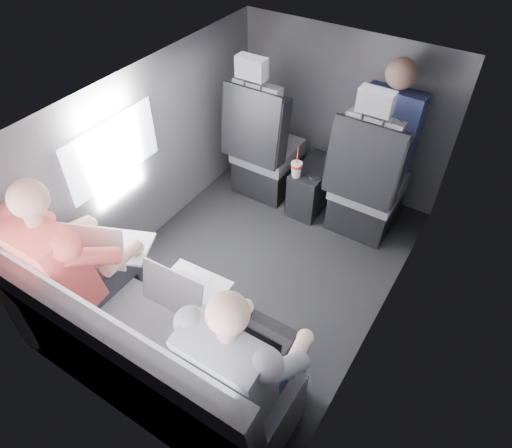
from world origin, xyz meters
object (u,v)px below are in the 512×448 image
Objects in this scene: passenger_rear_right at (245,363)px; center_console at (313,187)px; soda_cup at (296,169)px; passenger_front_right at (388,131)px; front_seat_right at (366,188)px; laptop_silver at (186,288)px; passenger_rear_left at (76,263)px; laptop_white at (110,246)px; laptop_black at (257,340)px; front_seat_left at (264,152)px; rear_bench at (151,357)px.

center_console is at bearing 106.74° from passenger_rear_right.
soda_cup is 0.31× the size of passenger_front_right.
front_seat_right is 1.44× the size of passenger_front_right.
passenger_rear_left reaches higher than laptop_silver.
center_console is at bearing 72.79° from laptop_white.
soda_cup is 1.48m from laptop_silver.
laptop_black is 1.11m from passenger_rear_left.
front_seat_right reaches higher than laptop_silver.
passenger_rear_left is (-1.11, -0.12, 0.01)m from laptop_black.
laptop_silver is at bearing 158.81° from passenger_rear_right.
soda_cup is 0.71× the size of laptop_silver.
passenger_rear_right is (0.11, -1.81, 0.22)m from front_seat_right.
front_seat_left is 2.67× the size of laptop_white.
laptop_silver is at bearing -85.19° from soda_cup.
rear_bench is at bearing -87.78° from soda_cup.
passenger_front_right is at bearing 78.10° from rear_bench.
rear_bench is 1.83× the size of passenger_front_right.
laptop_silver reaches higher than soda_cup.
laptop_black is at bearing -86.86° from front_seat_right.
soda_cup is 1.74m from passenger_rear_left.
passenger_front_right is (-0.09, 1.94, 0.12)m from laptop_black.
laptop_white is 2.11m from passenger_front_right.
passenger_rear_left is at bearing -119.28° from front_seat_right.
soda_cup is at bearing 111.69° from laptop_black.
laptop_white is (-0.51, 0.29, 0.33)m from rear_bench.
laptop_silver is at bearing 171.80° from laptop_black.
front_seat_right is at bearing 76.24° from laptop_silver.
soda_cup is at bearing -109.87° from center_console.
passenger_front_right is (0.46, 2.16, 0.45)m from rear_bench.
passenger_rear_right is at bearing 9.75° from rear_bench.
passenger_rear_left is at bearing -179.94° from passenger_rear_right.
passenger_front_right reaches higher than laptop_silver.
passenger_rear_left reaches higher than center_console.
front_seat_right is 2.09m from passenger_rear_left.
laptop_black is (1.05, -0.07, -0.01)m from laptop_white.
rear_bench is at bearing -103.31° from front_seat_right.
rear_bench is at bearing -9.51° from passenger_rear_left.
laptop_silver is at bearing 17.50° from passenger_rear_left.
rear_bench is (-0.45, -1.90, -0.09)m from front_seat_right.
front_seat_left is at bearing 107.39° from laptop_silver.
laptop_black is 0.39× the size of passenger_front_right.
laptop_white is at bearing -107.21° from center_console.
rear_bench reaches higher than center_console.
front_seat_left is at bearing 103.31° from rear_bench.
laptop_black is (0.61, -1.53, 0.17)m from soda_cup.
front_seat_right is 0.99× the size of passenger_rear_left.
passenger_rear_left is at bearing -106.97° from center_console.
passenger_front_right is at bearing 15.91° from front_seat_left.
passenger_rear_left is 1.06× the size of passenger_rear_right.
laptop_white is at bearing 150.18° from rear_bench.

